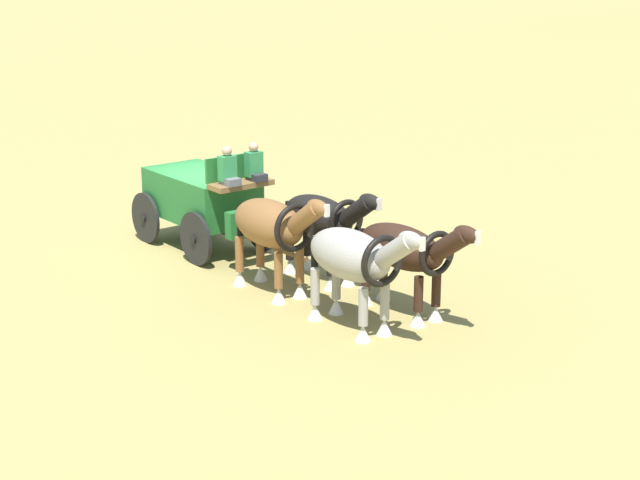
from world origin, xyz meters
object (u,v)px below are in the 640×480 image
object	(u,v)px
draft_horse_rear_near	(323,220)
draft_horse_lead_off	(354,259)
draft_horse_rear_off	(272,227)
draft_horse_lead_near	(407,251)
show_wagon	(205,198)

from	to	relation	value
draft_horse_rear_near	draft_horse_lead_off	distance (m)	2.89
draft_horse_rear_off	draft_horse_lead_off	xyz separation A→B (m)	(2.60, -0.06, -0.04)
draft_horse_lead_near	draft_horse_rear_near	bearing A→B (deg)	178.75
show_wagon	draft_horse_rear_near	size ratio (longest dim) A/B	1.86
draft_horse_rear_off	draft_horse_lead_near	bearing A→B (deg)	25.12
draft_horse_rear_near	draft_horse_lead_near	distance (m)	2.60
draft_horse_lead_near	draft_horse_lead_off	distance (m)	1.30
draft_horse_lead_near	draft_horse_rear_off	bearing A→B (deg)	-154.88
draft_horse_rear_near	draft_horse_lead_off	bearing A→B (deg)	-27.97
draft_horse_rear_near	draft_horse_rear_off	distance (m)	1.30
draft_horse_rear_near	draft_horse_rear_off	xyz separation A→B (m)	(-0.05, -1.30, 0.07)
draft_horse_lead_off	draft_horse_rear_near	bearing A→B (deg)	152.03
draft_horse_rear_near	draft_horse_rear_off	size ratio (longest dim) A/B	1.01
show_wagon	draft_horse_rear_near	bearing A→B (deg)	8.95
show_wagon	draft_horse_lead_near	distance (m)	6.25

